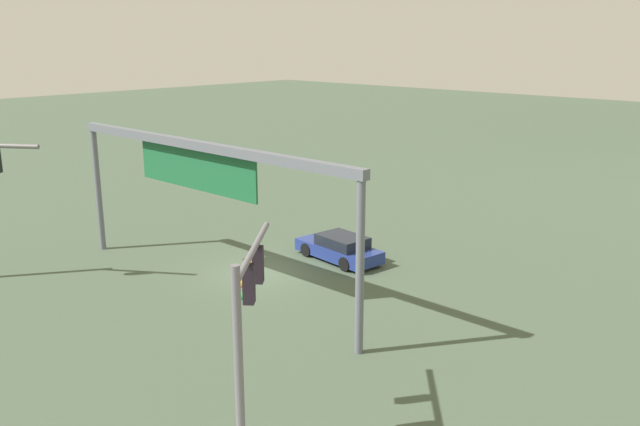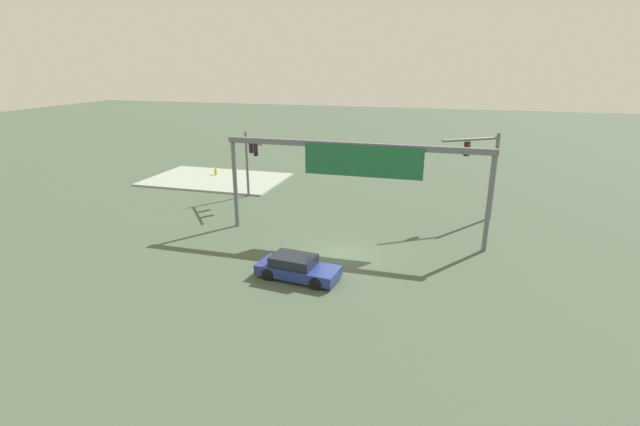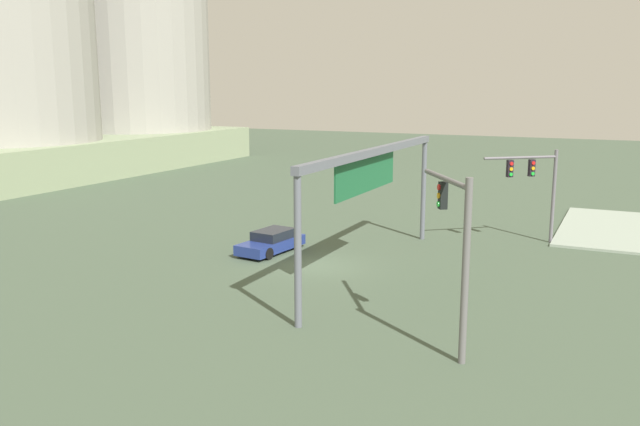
# 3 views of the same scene
# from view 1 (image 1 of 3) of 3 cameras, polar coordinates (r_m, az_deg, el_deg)

# --- Properties ---
(ground_plane) EXTENTS (184.08, 184.08, 0.00)m
(ground_plane) POSITION_cam_1_polar(r_m,az_deg,el_deg) (29.35, -5.00, -5.01)
(ground_plane) COLOR #425240
(traffic_signal_near_corner) EXTENTS (2.97, 3.62, 5.39)m
(traffic_signal_near_corner) POSITION_cam_1_polar(r_m,az_deg,el_deg) (15.67, -6.25, -8.61)
(traffic_signal_near_corner) COLOR slate
(traffic_signal_near_corner) RESTS_ON ground
(overhead_sign_gantry) EXTENTS (16.45, 0.43, 6.10)m
(overhead_sign_gantry) POSITION_cam_1_polar(r_m,az_deg,el_deg) (26.30, -10.33, 3.75)
(overhead_sign_gantry) COLOR slate
(overhead_sign_gantry) RESTS_ON ground
(sedan_car_approaching) EXTENTS (4.44, 2.22, 1.21)m
(sedan_car_approaching) POSITION_cam_1_polar(r_m,az_deg,el_deg) (30.53, 1.70, -3.02)
(sedan_car_approaching) COLOR navy
(sedan_car_approaching) RESTS_ON ground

